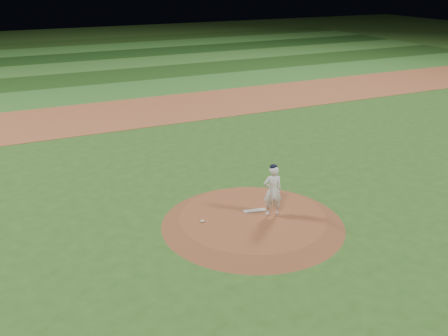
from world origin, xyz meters
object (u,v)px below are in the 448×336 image
object	(u,v)px
pitcher_on_mound	(273,190)
rosin_bag	(202,221)
pitchers_mound	(253,220)
pitching_rubber	(255,211)

from	to	relation	value
pitcher_on_mound	rosin_bag	bearing A→B (deg)	167.73
pitchers_mound	pitcher_on_mound	distance (m)	1.10
pitching_rubber	rosin_bag	size ratio (longest dim) A/B	5.91
pitching_rubber	pitcher_on_mound	size ratio (longest dim) A/B	0.42
pitchers_mound	rosin_bag	bearing A→B (deg)	168.15
rosin_bag	pitcher_on_mound	bearing A→B (deg)	-12.27
pitchers_mound	pitcher_on_mound	xyz separation A→B (m)	(0.58, -0.14, 0.93)
pitchers_mound	pitching_rubber	bearing A→B (deg)	51.88
rosin_bag	pitcher_on_mound	distance (m)	2.27
rosin_bag	pitcher_on_mound	xyz separation A→B (m)	(2.09, -0.45, 0.77)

